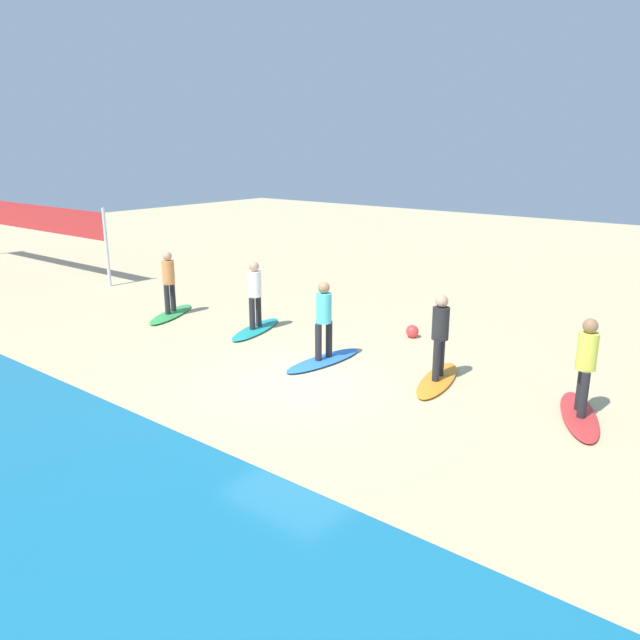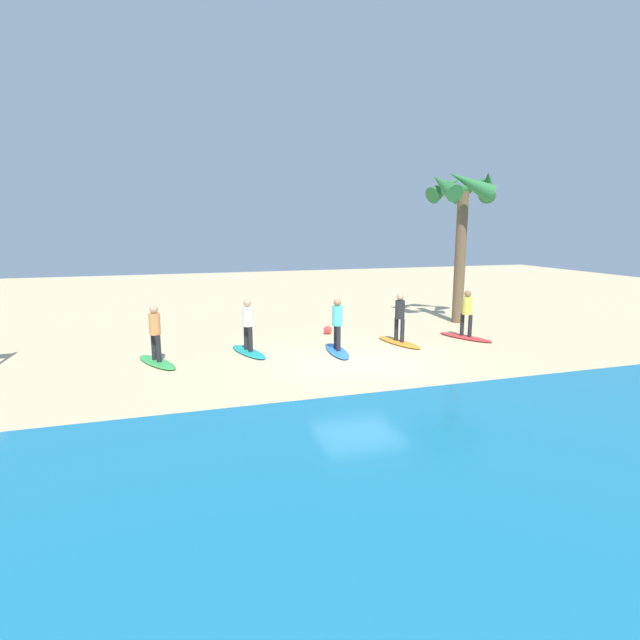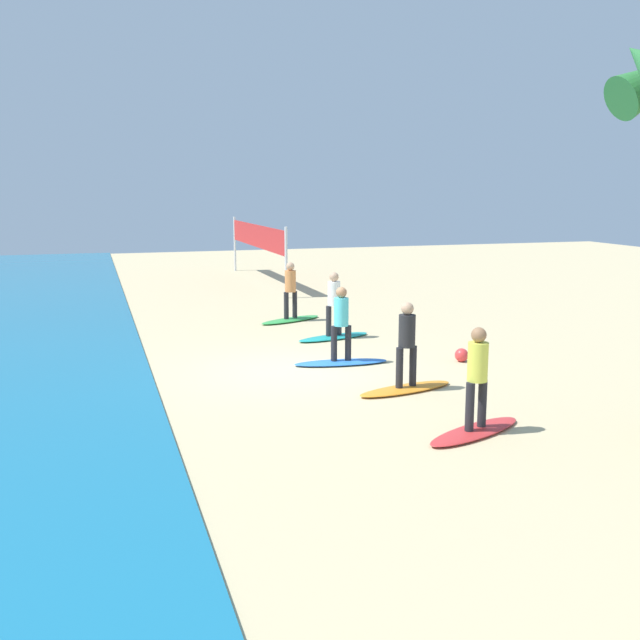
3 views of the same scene
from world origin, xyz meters
name	(u,v)px [view 2 (image 2 of 3)]	position (x,y,z in m)	size (l,w,h in m)	color
ground_plane	(358,360)	(0.00, 0.00, 0.00)	(60.00, 60.00, 0.00)	#CCB789
surfboard_red	(465,337)	(-4.75, -1.62, 0.04)	(2.10, 0.56, 0.09)	red
surfer_red	(467,310)	(-4.75, -1.62, 1.04)	(0.32, 0.43, 1.64)	#232328
surfboard_orange	(399,342)	(-2.11, -1.58, 0.04)	(2.10, 0.56, 0.09)	orange
surfer_orange	(400,314)	(-2.11, -1.58, 1.04)	(0.32, 0.45, 1.64)	#232328
surfboard_blue	(337,351)	(0.29, -1.09, 0.04)	(2.10, 0.56, 0.09)	blue
surfer_blue	(337,320)	(0.29, -1.09, 1.04)	(0.32, 0.46, 1.64)	#232328
surfboard_teal	(249,352)	(3.00, -1.82, 0.04)	(2.10, 0.56, 0.09)	teal
surfer_teal	(248,321)	(3.00, -1.82, 1.04)	(0.32, 0.45, 1.64)	#232328
surfboard_green	(157,362)	(5.75, -1.40, 0.04)	(2.10, 0.56, 0.09)	green
surfer_green	(155,329)	(5.75, -1.40, 1.04)	(0.32, 0.43, 1.64)	#232328
palm_tree	(463,199)	(-6.14, -4.36, 4.99)	(2.88, 3.03, 6.24)	brown
beach_ball	(328,330)	(-0.27, -3.76, 0.15)	(0.30, 0.30, 0.30)	#E53838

